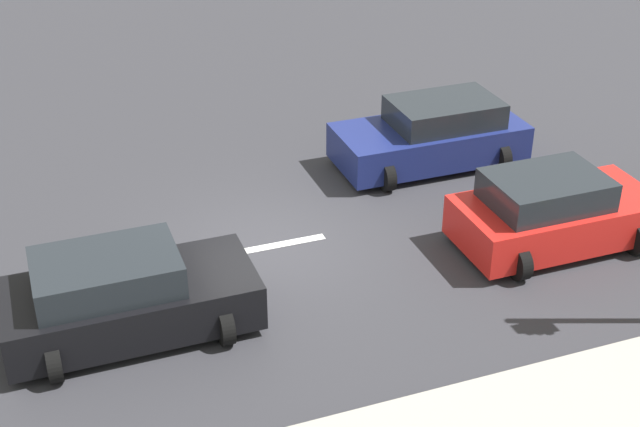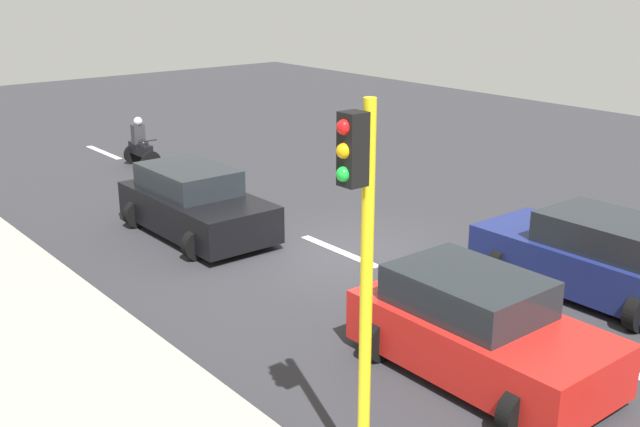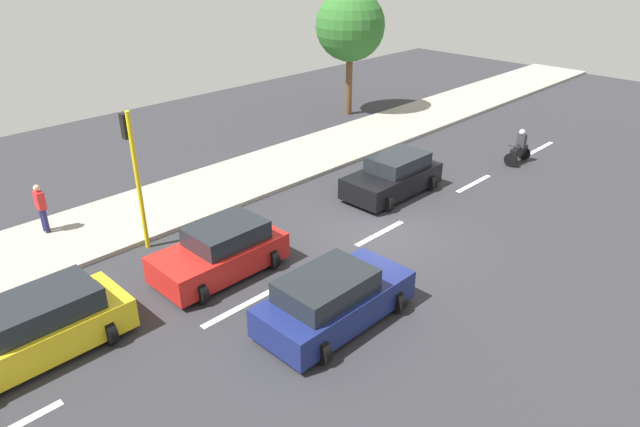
# 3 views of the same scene
# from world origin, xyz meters

# --- Properties ---
(ground_plane) EXTENTS (40.00, 60.00, 0.10)m
(ground_plane) POSITION_xyz_m (0.00, 0.00, -0.05)
(ground_plane) COLOR #2D2D33
(sidewalk) EXTENTS (4.00, 60.00, 0.15)m
(sidewalk) POSITION_xyz_m (7.00, 0.00, 0.07)
(sidewalk) COLOR #9E998E
(sidewalk) RESTS_ON ground
(lane_stripe_far_north) EXTENTS (0.20, 2.40, 0.01)m
(lane_stripe_far_north) POSITION_xyz_m (0.00, -12.00, 0.01)
(lane_stripe_far_north) COLOR white
(lane_stripe_far_north) RESTS_ON ground
(lane_stripe_north) EXTENTS (0.20, 2.40, 0.01)m
(lane_stripe_north) POSITION_xyz_m (0.00, -6.00, 0.01)
(lane_stripe_north) COLOR white
(lane_stripe_north) RESTS_ON ground
(lane_stripe_mid) EXTENTS (0.20, 2.40, 0.01)m
(lane_stripe_mid) POSITION_xyz_m (0.00, 0.00, 0.01)
(lane_stripe_mid) COLOR white
(lane_stripe_mid) RESTS_ON ground
(lane_stripe_south) EXTENTS (0.20, 2.40, 0.01)m
(lane_stripe_south) POSITION_xyz_m (0.00, 6.00, 0.01)
(lane_stripe_south) COLOR white
(lane_stripe_south) RESTS_ON ground
(car_black) EXTENTS (2.27, 4.11, 1.52)m
(car_black) POSITION_xyz_m (1.78, -2.93, 0.71)
(car_black) COLOR black
(car_black) RESTS_ON ground
(car_red) EXTENTS (2.29, 3.88, 1.52)m
(car_red) POSITION_xyz_m (1.78, 5.22, 0.71)
(car_red) COLOR red
(car_red) RESTS_ON ground
(car_yellow_cab) EXTENTS (2.27, 4.51, 1.52)m
(car_yellow_cab) POSITION_xyz_m (1.93, 10.52, 0.71)
(car_yellow_cab) COLOR yellow
(car_yellow_cab) RESTS_ON ground
(car_dark_blue) EXTENTS (2.31, 4.27, 1.52)m
(car_dark_blue) POSITION_xyz_m (-2.22, 4.65, 0.71)
(car_dark_blue) COLOR navy
(car_dark_blue) RESTS_ON ground
(motorcycle) EXTENTS (0.60, 1.30, 1.53)m
(motorcycle) POSITION_xyz_m (-0.11, -9.43, 0.64)
(motorcycle) COLOR black
(motorcycle) RESTS_ON ground
(pedestrian_near_signal) EXTENTS (0.40, 0.24, 1.69)m
(pedestrian_near_signal) POSITION_xyz_m (7.86, 7.96, 1.06)
(pedestrian_near_signal) COLOR #1E1E4C
(pedestrian_near_signal) RESTS_ON sidewalk
(traffic_light_corner) EXTENTS (0.49, 0.24, 4.50)m
(traffic_light_corner) POSITION_xyz_m (4.85, 6.00, 2.93)
(traffic_light_corner) COLOR yellow
(traffic_light_corner) RESTS_ON ground
(street_tree_center) EXTENTS (3.69, 3.69, 6.64)m
(street_tree_center) POSITION_xyz_m (10.38, -9.88, 4.76)
(street_tree_center) COLOR brown
(street_tree_center) RESTS_ON ground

